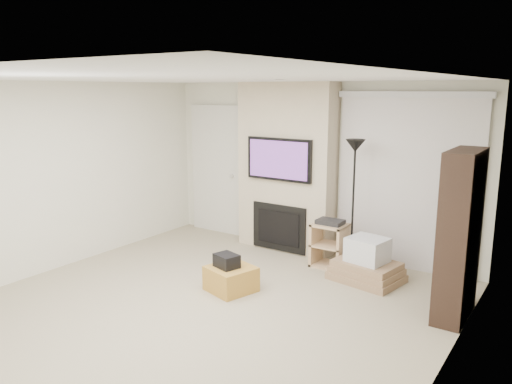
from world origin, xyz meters
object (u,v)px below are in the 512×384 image
Objects in this scene: floor_lamp at (354,168)px; box_stack at (367,264)px; bookshelf at (459,235)px; av_stand at (330,242)px; ottoman at (231,279)px.

floor_lamp reaches higher than box_stack.
bookshelf is (1.16, -0.44, 0.69)m from box_stack.
av_stand reaches higher than box_stack.
ottoman is 0.28× the size of floor_lamp.
ottoman is 0.53× the size of box_stack.
floor_lamp reaches higher than av_stand.
floor_lamp is 2.66× the size of av_stand.
av_stand is at bearing 159.90° from bookshelf.
ottoman is 1.58m from av_stand.
box_stack is (1.24, 1.22, 0.06)m from ottoman.
av_stand reaches higher than ottoman.
av_stand is 0.70× the size of box_stack.
ottoman is 2.63m from bookshelf.
floor_lamp is 0.98× the size of bookshelf.
ottoman is 2.16m from floor_lamp.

